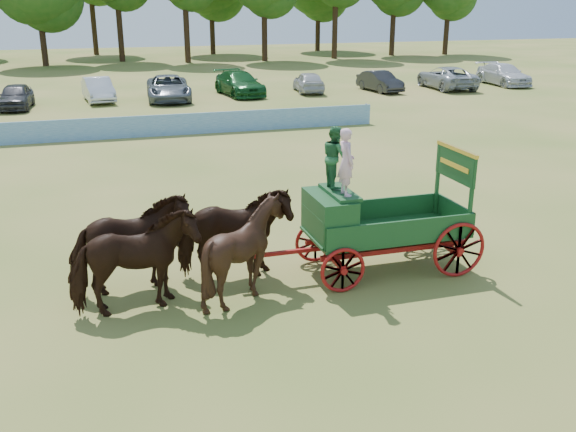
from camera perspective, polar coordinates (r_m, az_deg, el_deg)
The scene contains 8 objects.
ground at distance 15.31m, azimuth -6.86°, elevation -6.27°, with size 160.00×160.00×0.00m, color #9D8347.
horse_lead_left at distance 13.99m, azimuth -13.51°, elevation -4.09°, with size 1.23×2.69×2.27m, color black.
horse_lead_right at distance 15.01m, azimuth -13.81°, elevation -2.51°, with size 1.23×2.69×2.27m, color black.
horse_wheel_left at distance 14.29m, azimuth -3.88°, elevation -3.09°, with size 1.84×2.07×2.28m, color black.
horse_wheel_right at distance 15.29m, azimuth -4.82°, elevation -1.62°, with size 1.23×2.69×2.27m, color black.
farm_dray at distance 15.51m, azimuth 6.33°, elevation 0.47°, with size 6.00×2.00×3.71m.
sponsor_banner at distance 32.27m, azimuth -14.53°, elevation 7.62°, with size 26.00×0.08×1.05m, color #1D64A0.
parked_cars at distance 44.22m, azimuth -10.32°, elevation 11.14°, with size 57.01×7.06×1.64m.
Camera 1 is at (-2.28, -13.70, 6.46)m, focal length 40.00 mm.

